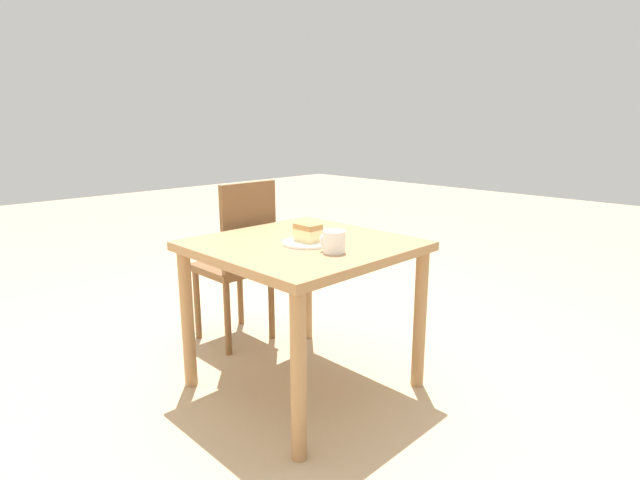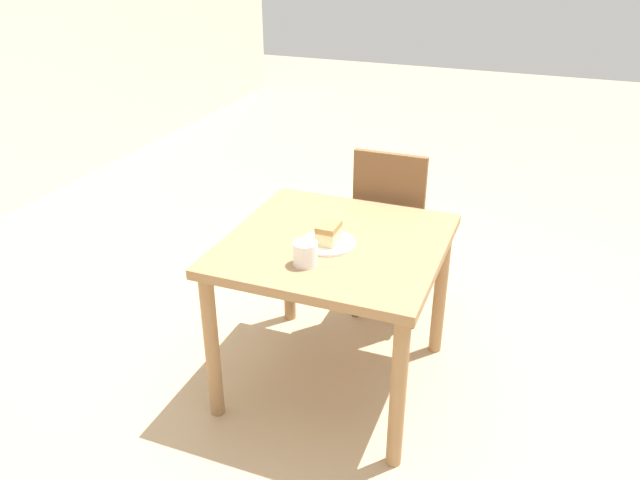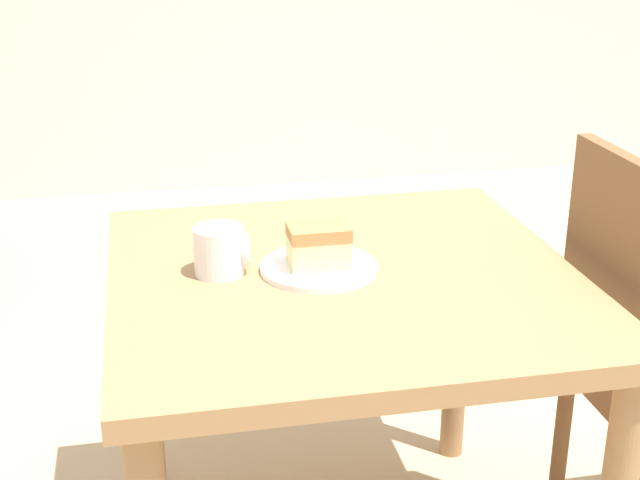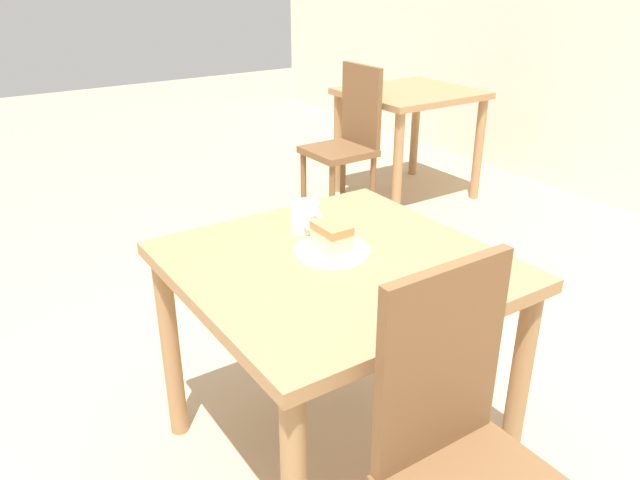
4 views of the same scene
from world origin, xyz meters
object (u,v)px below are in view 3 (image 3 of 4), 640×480
at_px(cake_slice, 319,245).
at_px(plate, 319,268).
at_px(dining_table_near, 343,322).
at_px(coffee_mug, 221,251).

bearing_deg(cake_slice, plate, 61.71).
height_order(dining_table_near, cake_slice, cake_slice).
relative_size(plate, coffee_mug, 2.18).
relative_size(dining_table_near, coffee_mug, 8.58).
height_order(dining_table_near, coffee_mug, coffee_mug).
xyz_separation_m(cake_slice, coffee_mug, (-0.18, 0.02, -0.01)).
bearing_deg(coffee_mug, dining_table_near, -9.57).
bearing_deg(dining_table_near, cake_slice, 164.02).
distance_m(dining_table_near, coffee_mug, 0.27).
bearing_deg(dining_table_near, plate, 161.94).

